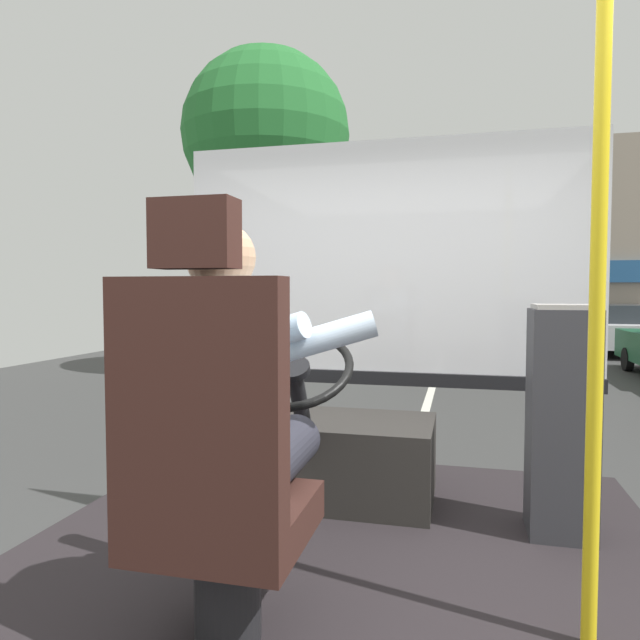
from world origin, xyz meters
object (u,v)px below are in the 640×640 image
object	(u,v)px
handrail_pole	(597,290)
fare_box	(561,421)
bus_driver	(231,400)
steering_console	(322,454)
parked_car_white	(611,328)
driver_seat	(214,472)

from	to	relation	value
handrail_pole	fare_box	xyz separation A→B (m)	(0.04, 0.80, -0.56)
bus_driver	fare_box	size ratio (longest dim) A/B	0.84
steering_console	fare_box	world-z (taller)	fare_box
bus_driver	handrail_pole	size ratio (longest dim) A/B	0.39
bus_driver	fare_box	bearing A→B (deg)	42.02
parked_car_white	driver_seat	bearing A→B (deg)	-106.96
steering_console	parked_car_white	xyz separation A→B (m)	(4.56, 13.67, -0.17)
handrail_pole	parked_car_white	size ratio (longest dim) A/B	0.49
driver_seat	handrail_pole	size ratio (longest dim) A/B	0.61
bus_driver	handrail_pole	distance (m)	1.11
driver_seat	steering_console	bearing A→B (deg)	90.00
handrail_pole	parked_car_white	xyz separation A→B (m)	(3.51, 14.64, -1.00)
handrail_pole	parked_car_white	bearing A→B (deg)	76.51
driver_seat	fare_box	world-z (taller)	driver_seat
steering_console	parked_car_white	size ratio (longest dim) A/B	0.26
bus_driver	parked_car_white	world-z (taller)	bus_driver
bus_driver	steering_console	xyz separation A→B (m)	(0.00, 1.15, -0.49)
bus_driver	handrail_pole	bearing A→B (deg)	9.93
steering_console	handrail_pole	distance (m)	1.65
bus_driver	handrail_pole	xyz separation A→B (m)	(1.05, 0.18, 0.33)
driver_seat	handrail_pole	bearing A→B (deg)	16.51
handrail_pole	driver_seat	bearing A→B (deg)	-163.49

